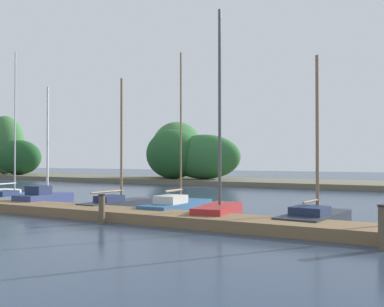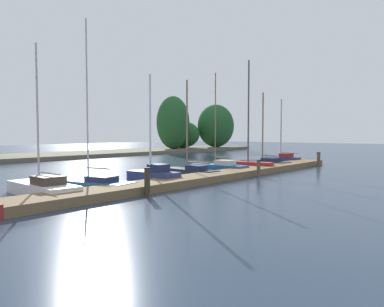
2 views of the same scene
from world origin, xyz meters
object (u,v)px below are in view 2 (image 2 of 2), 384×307
Objects in this scene: sailboat_5 at (189,170)px; sailboat_7 at (249,164)px; mooring_piling_3 at (319,159)px; sailboat_8 at (264,162)px; sailboat_6 at (217,167)px; sailboat_2 at (41,187)px; sailboat_9 at (282,159)px; sailboat_3 at (91,183)px; mooring_piling_1 at (147,182)px; mooring_piling_2 at (259,168)px; sailboat_4 at (152,175)px.

sailboat_5 is 5.32m from sailboat_7.
sailboat_8 is at bearing 126.71° from mooring_piling_3.
sailboat_6 is 8.74m from mooring_piling_3.
sailboat_9 is (21.24, 0.07, 0.03)m from sailboat_2.
sailboat_7 is 6.95× the size of mooring_piling_3.
sailboat_3 is at bearing 76.10° from sailboat_7.
sailboat_3 is at bearing -88.30° from sailboat_2.
mooring_piling_1 is 8.56m from mooring_piling_2.
sailboat_3 is 1.35× the size of sailboat_5.
sailboat_6 is 2.51m from sailboat_7.
sailboat_5 is 8.46m from sailboat_8.
mooring_piling_1 is (-2.80, -2.66, 0.17)m from sailboat_4.
sailboat_7 is 6.92m from sailboat_9.
sailboat_8 is (15.25, -0.28, 0.02)m from sailboat_3.
sailboat_6 reaches higher than mooring_piling_1.
sailboat_8 is at bearing -88.67° from sailboat_7.
sailboat_4 is at bearing 103.95° from sailboat_5.
sailboat_4 is 0.98× the size of sailboat_8.
mooring_piling_1 is at bearing -139.46° from sailboat_2.
sailboat_3 is 18.03m from mooring_piling_3.
sailboat_2 is at bearing 78.13° from sailboat_3.
sailboat_3 is 6.64× the size of mooring_piling_1.
sailboat_4 reaches higher than mooring_piling_2.
sailboat_3 reaches higher than sailboat_7.
sailboat_5 is 11.46m from mooring_piling_3.
sailboat_5 is 5.75× the size of mooring_piling_2.
mooring_piling_3 is (8.79, -0.09, 0.05)m from mooring_piling_2.
mooring_piling_2 is (-0.84, -3.57, 0.18)m from sailboat_6.
sailboat_5 reaches higher than sailboat_9.
sailboat_5 is 0.88× the size of sailboat_6.
sailboat_5 reaches higher than mooring_piling_2.
sailboat_7 is at bearing -114.89° from sailboat_6.
sailboat_2 is 12.10m from sailboat_6.
sailboat_2 is 0.82× the size of sailboat_7.
sailboat_6 reaches higher than sailboat_4.
sailboat_7 is (12.03, -0.90, 0.15)m from sailboat_3.
sailboat_2 is 1.09× the size of sailboat_8.
sailboat_7 is 4.04m from mooring_piling_2.
sailboat_2 is 4.30m from mooring_piling_1.
sailboat_5 is at bearing -101.63° from sailboat_3.
sailboat_5 is (3.66, 0.71, -0.09)m from sailboat_4.
sailboat_2 is 1.13× the size of sailboat_9.
sailboat_7 is 6.53× the size of mooring_piling_1.
mooring_piling_1 is (-18.55, -3.42, 0.21)m from sailboat_9.
sailboat_3 is at bearing 93.23° from sailboat_5.
sailboat_9 is (18.88, 0.07, 0.09)m from sailboat_3.
sailboat_8 is (12.12, 0.41, -0.10)m from sailboat_4.
sailboat_5 is 7.29m from mooring_piling_1.
sailboat_4 is 5.09× the size of mooring_piling_3.
sailboat_4 reaches higher than sailboat_9.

